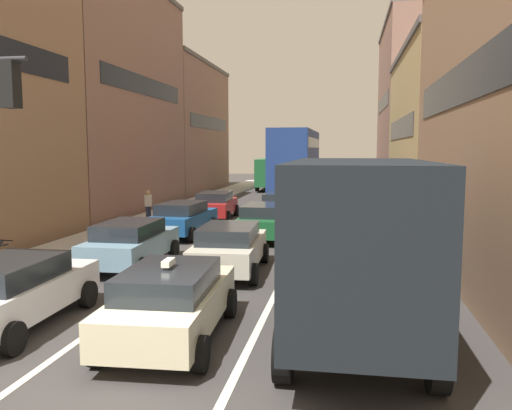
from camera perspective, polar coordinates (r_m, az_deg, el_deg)
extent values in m
plane|color=#3A3735|center=(9.23, -13.76, -18.18)|extent=(140.00, 140.00, 0.00)
cube|color=#B5B5B5|center=(29.71, -10.10, -1.03)|extent=(2.60, 64.00, 0.14)
cube|color=silver|center=(28.40, -0.57, -1.40)|extent=(0.16, 60.00, 0.01)
cube|color=silver|center=(27.98, 6.29, -1.56)|extent=(0.16, 60.00, 0.01)
cube|color=#936B5B|center=(33.60, -17.81, 11.24)|extent=(7.00, 14.57, 13.76)
cube|color=black|center=(32.20, -12.17, 12.86)|extent=(0.02, 11.73, 1.10)
cube|color=#936B5B|center=(46.98, -9.32, 8.31)|extent=(7.00, 14.57, 11.08)
cube|color=black|center=(45.97, -5.15, 9.11)|extent=(0.02, 11.73, 1.10)
cube|color=#66605B|center=(47.54, -9.45, 15.18)|extent=(7.20, 14.57, 0.30)
cube|color=#936B5B|center=(44.90, 18.50, 9.90)|extent=(7.00, 14.57, 13.79)
cube|color=black|center=(44.59, 13.98, 10.96)|extent=(0.02, 11.73, 1.10)
cube|color=#66605B|center=(45.93, 18.82, 18.70)|extent=(7.20, 14.57, 0.30)
cube|color=tan|center=(30.36, 22.41, 7.10)|extent=(7.00, 14.57, 8.97)
cube|color=black|center=(29.83, 15.77, 8.22)|extent=(0.02, 11.73, 1.10)
cube|color=#66605B|center=(30.82, 22.78, 15.74)|extent=(7.20, 14.57, 0.30)
cube|color=black|center=(15.37, 21.38, 12.22)|extent=(0.02, 11.73, 1.10)
cube|color=black|center=(10.47, -25.77, 12.01)|extent=(0.28, 0.28, 0.84)
sphere|color=red|center=(10.63, -25.35, 13.35)|extent=(0.18, 0.18, 0.18)
sphere|color=#F2A519|center=(10.59, -25.28, 11.96)|extent=(0.18, 0.18, 0.18)
sphere|color=green|center=(10.57, -25.22, 10.56)|extent=(0.18, 0.18, 0.18)
cube|color=navy|center=(13.38, 10.73, -4.01)|extent=(2.43, 2.43, 1.90)
cube|color=black|center=(14.52, 10.65, -1.69)|extent=(2.02, 0.05, 0.70)
cube|color=black|center=(9.55, 11.33, -3.56)|extent=(2.46, 5.47, 2.80)
cube|color=white|center=(9.54, 4.06, -1.76)|extent=(0.08, 4.48, 0.90)
cylinder|color=black|center=(13.68, 5.56, -7.77)|extent=(0.31, 0.96, 0.96)
cylinder|color=black|center=(13.74, 15.69, -7.91)|extent=(0.31, 0.96, 0.96)
cylinder|color=black|center=(8.67, 3.14, -16.19)|extent=(0.31, 0.96, 0.96)
cylinder|color=black|center=(8.77, 19.61, -16.29)|extent=(0.31, 0.96, 0.96)
cube|color=beige|center=(10.53, -9.35, -11.06)|extent=(2.01, 4.39, 0.70)
cube|color=#1E2328|center=(10.19, -9.73, -8.37)|extent=(1.70, 2.48, 0.52)
cube|color=#F2EACC|center=(10.11, -9.77, -6.34)|extent=(0.18, 0.45, 0.12)
cylinder|color=black|center=(12.23, -11.56, -10.34)|extent=(0.25, 0.65, 0.64)
cylinder|color=black|center=(11.79, -2.90, -10.86)|extent=(0.25, 0.65, 0.64)
cylinder|color=black|center=(9.66, -17.29, -15.08)|extent=(0.25, 0.65, 0.64)
cylinder|color=black|center=(9.09, -6.23, -16.21)|extent=(0.25, 0.65, 0.64)
cube|color=silver|center=(12.24, -25.36, -9.12)|extent=(1.90, 4.34, 0.70)
cube|color=#1E2328|center=(11.95, -26.02, -6.75)|extent=(1.64, 2.44, 0.52)
cylinder|color=black|center=(14.00, -25.08, -8.69)|extent=(0.23, 0.64, 0.64)
cylinder|color=black|center=(13.09, -18.27, -9.44)|extent=(0.23, 0.64, 0.64)
cylinder|color=black|center=(10.69, -25.55, -13.31)|extent=(0.23, 0.64, 0.64)
cube|color=beige|center=(15.81, -2.93, -5.13)|extent=(2.01, 4.38, 0.70)
cube|color=#1E2328|center=(15.51, -3.07, -3.25)|extent=(1.70, 2.48, 0.52)
cylinder|color=black|center=(17.46, -5.07, -5.23)|extent=(0.25, 0.65, 0.64)
cylinder|color=black|center=(17.17, 0.97, -5.40)|extent=(0.25, 0.65, 0.64)
cylinder|color=black|center=(14.68, -7.49, -7.46)|extent=(0.25, 0.65, 0.64)
cylinder|color=black|center=(14.34, -0.30, -7.74)|extent=(0.25, 0.65, 0.64)
cube|color=#759EB7|center=(17.04, -13.70, -4.47)|extent=(1.86, 4.32, 0.70)
cube|color=#1E2328|center=(16.76, -14.02, -2.71)|extent=(1.62, 2.43, 0.52)
cylinder|color=black|center=(18.78, -14.53, -4.59)|extent=(0.23, 0.64, 0.64)
cylinder|color=black|center=(18.13, -9.18, -4.86)|extent=(0.23, 0.64, 0.64)
cylinder|color=black|center=(16.21, -18.71, -6.44)|extent=(0.23, 0.64, 0.64)
cylinder|color=black|center=(15.44, -12.62, -6.88)|extent=(0.23, 0.64, 0.64)
cube|color=#19592D|center=(21.62, 0.95, -2.04)|extent=(1.84, 4.32, 0.70)
cube|color=#1E2328|center=(21.35, 0.86, -0.63)|extent=(1.61, 2.42, 0.52)
cylinder|color=black|center=(23.26, -0.68, -2.32)|extent=(0.23, 0.64, 0.64)
cylinder|color=black|center=(22.98, 3.82, -2.44)|extent=(0.23, 0.64, 0.64)
cylinder|color=black|center=(20.44, -2.29, -3.52)|extent=(0.23, 0.64, 0.64)
cylinder|color=black|center=(20.11, 2.84, -3.68)|extent=(0.23, 0.64, 0.64)
cube|color=#194C8C|center=(22.59, -8.12, -1.74)|extent=(2.03, 4.39, 0.70)
cube|color=#1E2328|center=(22.34, -8.33, -0.39)|extent=(1.71, 2.49, 0.52)
cylinder|color=black|center=(24.33, -8.88, -2.02)|extent=(0.25, 0.65, 0.64)
cylinder|color=black|center=(23.70, -4.75, -2.18)|extent=(0.25, 0.65, 0.64)
cylinder|color=black|center=(21.68, -11.78, -3.09)|extent=(0.25, 0.65, 0.64)
cylinder|color=black|center=(20.97, -7.21, -3.31)|extent=(0.25, 0.65, 0.64)
cube|color=gray|center=(27.28, 2.76, -0.32)|extent=(1.81, 4.30, 0.70)
cube|color=#1E2328|center=(27.03, 2.71, 0.82)|extent=(1.59, 2.41, 0.52)
cylinder|color=black|center=(28.89, 1.30, -0.64)|extent=(0.22, 0.64, 0.64)
cylinder|color=black|center=(28.67, 4.94, -0.72)|extent=(0.22, 0.64, 0.64)
cylinder|color=black|center=(26.02, 0.34, -1.41)|extent=(0.22, 0.64, 0.64)
cylinder|color=black|center=(25.78, 4.38, -1.49)|extent=(0.22, 0.64, 0.64)
cube|color=#A51E1E|center=(27.77, -4.54, -0.21)|extent=(2.09, 4.41, 0.70)
cube|color=#1E2328|center=(27.52, -4.63, 0.90)|extent=(1.74, 2.51, 0.52)
cylinder|color=black|center=(29.41, -5.77, -0.55)|extent=(0.26, 0.65, 0.64)
cylinder|color=black|center=(29.09, -2.22, -0.60)|extent=(0.26, 0.65, 0.64)
cylinder|color=black|center=(26.58, -7.07, -1.29)|extent=(0.26, 0.65, 0.64)
cylinder|color=black|center=(26.22, -3.15, -1.36)|extent=(0.26, 0.65, 0.64)
cube|color=black|center=(17.69, 9.80, -3.99)|extent=(2.02, 4.39, 0.70)
cube|color=#1E2328|center=(17.40, 9.87, -2.29)|extent=(1.70, 2.49, 0.52)
cylinder|color=black|center=(19.17, 6.83, -4.21)|extent=(0.25, 0.65, 0.64)
cylinder|color=black|center=(19.25, 12.33, -4.27)|extent=(0.25, 0.65, 0.64)
cylinder|color=black|center=(16.30, 6.77, -6.07)|extent=(0.25, 0.65, 0.64)
cylinder|color=black|center=(16.40, 13.25, -6.12)|extent=(0.25, 0.65, 0.64)
cube|color=navy|center=(35.62, 4.46, 2.87)|extent=(2.62, 10.53, 2.40)
cube|color=black|center=(35.60, 4.46, 3.45)|extent=(2.65, 9.90, 0.70)
cube|color=navy|center=(35.55, 4.49, 6.54)|extent=(2.62, 10.53, 2.16)
cube|color=black|center=(35.56, 4.49, 6.93)|extent=(2.65, 9.90, 0.64)
cylinder|color=black|center=(39.59, 3.24, 1.48)|extent=(0.31, 1.00, 1.00)
cylinder|color=black|center=(39.35, 6.85, 1.42)|extent=(0.31, 1.00, 1.00)
cylinder|color=black|center=(32.76, 1.67, 0.49)|extent=(0.31, 1.00, 1.00)
cylinder|color=black|center=(32.47, 6.03, 0.41)|extent=(0.31, 1.00, 1.00)
cube|color=#1E6033|center=(49.09, 2.04, 3.81)|extent=(2.99, 10.61, 2.40)
cube|color=black|center=(49.07, 2.05, 4.23)|extent=(2.99, 9.98, 0.70)
cylinder|color=black|center=(53.03, 1.07, 2.70)|extent=(0.35, 1.01, 1.00)
cylinder|color=black|center=(52.82, 3.77, 2.67)|extent=(0.35, 1.01, 1.00)
cylinder|color=black|center=(46.17, 0.13, 2.17)|extent=(0.35, 1.01, 1.00)
cylinder|color=black|center=(45.92, 3.23, 2.14)|extent=(0.35, 1.01, 1.00)
torus|color=black|center=(17.85, -25.78, -5.52)|extent=(0.15, 0.68, 0.68)
cylinder|color=black|center=(17.66, -26.11, -3.57)|extent=(0.50, 0.10, 0.04)
cylinder|color=#262D47|center=(27.32, -11.80, -0.98)|extent=(0.16, 0.16, 0.82)
cylinder|color=#262D47|center=(27.18, -12.04, -1.02)|extent=(0.16, 0.16, 0.82)
cylinder|color=silver|center=(27.17, -11.95, 0.48)|extent=(0.34, 0.34, 0.60)
sphere|color=tan|center=(27.13, -11.97, 1.36)|extent=(0.24, 0.24, 0.24)
cylinder|color=silver|center=(27.33, -11.66, 0.59)|extent=(0.10, 0.10, 0.55)
cylinder|color=silver|center=(27.00, -12.26, 0.50)|extent=(0.10, 0.10, 0.55)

